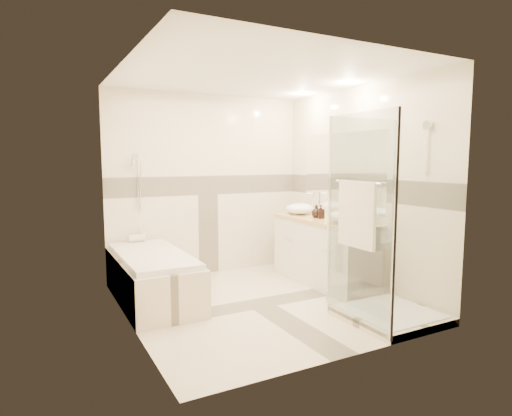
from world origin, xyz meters
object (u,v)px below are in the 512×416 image
bathtub (152,275)px  amenity_bottle_a (321,212)px  vanity (324,251)px  vessel_sink_far (344,217)px  vessel_sink_near (300,209)px  shower_enclosure (378,270)px  amenity_bottle_b (316,211)px

bathtub → amenity_bottle_a: size_ratio=9.58×
vanity → vessel_sink_far: vessel_sink_far is taller
vanity → vessel_sink_near: 0.74m
bathtub → vessel_sink_far: vessel_sink_far is taller
vessel_sink_far → vessel_sink_near: bearing=90.0°
vessel_sink_far → amenity_bottle_a: 0.47m
shower_enclosure → vessel_sink_far: size_ratio=5.27×
vessel_sink_far → amenity_bottle_a: size_ratio=2.18×
shower_enclosure → vessel_sink_near: (0.27, 1.82, 0.42)m
amenity_bottle_b → shower_enclosure: bearing=-100.8°
vessel_sink_far → shower_enclosure: bearing=-107.6°
vanity → shower_enclosure: shower_enclosure is taller
bathtub → vanity: (2.15, -0.35, 0.12)m
amenity_bottle_a → amenity_bottle_b: (0.00, 0.10, -0.00)m
amenity_bottle_a → vessel_sink_far: bearing=-90.0°
vessel_sink_far → amenity_bottle_b: size_ratio=2.28×
shower_enclosure → amenity_bottle_a: shower_enclosure is taller
vessel_sink_near → amenity_bottle_b: 0.39m
vanity → shower_enclosure: (-0.29, -1.27, 0.08)m
bathtub → vessel_sink_near: vessel_sink_near is taller
bathtub → amenity_bottle_b: amenity_bottle_b is taller
vessel_sink_far → amenity_bottle_b: (0.00, 0.56, 0.01)m
vessel_sink_near → vessel_sink_far: (0.00, -0.95, -0.00)m
vanity → vessel_sink_near: size_ratio=4.12×
shower_enclosure → vessel_sink_near: size_ratio=5.19×
shower_enclosure → vessel_sink_near: bearing=81.5°
vessel_sink_far → bathtub: bearing=160.4°
bathtub → shower_enclosure: 2.47m
vanity → vessel_sink_far: 0.65m
amenity_bottle_a → vessel_sink_near: bearing=90.0°
vanity → vessel_sink_far: bearing=-92.8°
shower_enclosure → vessel_sink_near: shower_enclosure is taller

